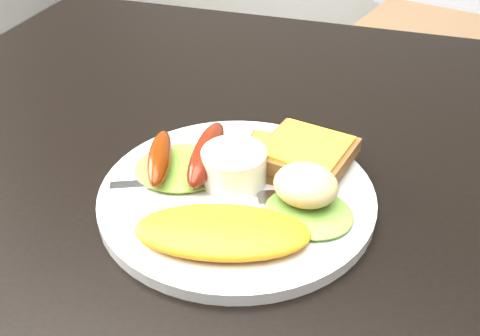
% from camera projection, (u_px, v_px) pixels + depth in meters
% --- Properties ---
extents(dining_table, '(1.20, 0.80, 0.04)m').
position_uv_depth(dining_table, '(365.00, 181.00, 0.60)').
color(dining_table, black).
rests_on(dining_table, ground).
extents(dining_chair, '(0.53, 0.53, 0.05)m').
position_uv_depth(dining_chair, '(436.00, 33.00, 1.69)').
color(dining_chair, tan).
rests_on(dining_chair, ground).
extents(person, '(0.54, 0.38, 1.42)m').
position_uv_depth(person, '(388.00, 13.00, 1.09)').
color(person, navy).
rests_on(person, ground).
extents(plate, '(0.26, 0.26, 0.01)m').
position_uv_depth(plate, '(237.00, 196.00, 0.54)').
color(plate, white).
rests_on(plate, dining_table).
extents(lettuce_left, '(0.12, 0.11, 0.01)m').
position_uv_depth(lettuce_left, '(182.00, 167.00, 0.56)').
color(lettuce_left, '#528822').
rests_on(lettuce_left, plate).
extents(lettuce_right, '(0.09, 0.09, 0.01)m').
position_uv_depth(lettuce_right, '(309.00, 212.00, 0.50)').
color(lettuce_right, '#639E3C').
rests_on(lettuce_right, plate).
extents(omelette, '(0.16, 0.10, 0.02)m').
position_uv_depth(omelette, '(222.00, 231.00, 0.47)').
color(omelette, gold).
rests_on(omelette, plate).
extents(sausage_a, '(0.05, 0.10, 0.02)m').
position_uv_depth(sausage_a, '(160.00, 157.00, 0.55)').
color(sausage_a, '#6A2907').
rests_on(sausage_a, lettuce_left).
extents(sausage_b, '(0.04, 0.12, 0.03)m').
position_uv_depth(sausage_b, '(207.00, 153.00, 0.55)').
color(sausage_b, maroon).
rests_on(sausage_b, lettuce_left).
extents(ramekin, '(0.07, 0.07, 0.04)m').
position_uv_depth(ramekin, '(234.00, 168.00, 0.54)').
color(ramekin, white).
rests_on(ramekin, plate).
extents(toast_a, '(0.08, 0.08, 0.01)m').
position_uv_depth(toast_a, '(279.00, 158.00, 0.57)').
color(toast_a, brown).
rests_on(toast_a, plate).
extents(toast_b, '(0.10, 0.10, 0.01)m').
position_uv_depth(toast_b, '(306.00, 153.00, 0.55)').
color(toast_b, brown).
rests_on(toast_b, toast_a).
extents(potato_salad, '(0.08, 0.07, 0.03)m').
position_uv_depth(potato_salad, '(306.00, 185.00, 0.51)').
color(potato_salad, beige).
rests_on(potato_salad, lettuce_right).
extents(fork, '(0.14, 0.07, 0.00)m').
position_uv_depth(fork, '(186.00, 182.00, 0.55)').
color(fork, '#ADAFB7').
rests_on(fork, plate).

